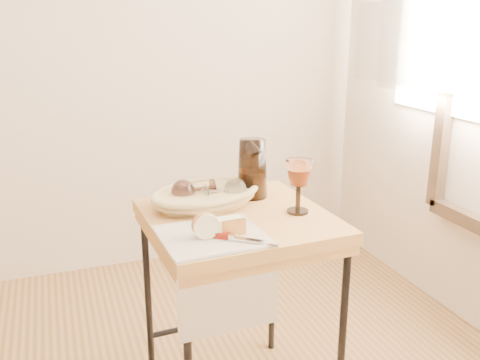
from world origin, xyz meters
name	(u,v)px	position (x,y,z in m)	size (l,w,h in m)	color
wall_back	(10,10)	(0.00, 1.80, 1.35)	(3.60, 0.00, 2.70)	beige
side_table	(238,314)	(0.65, 0.53, 0.36)	(0.56, 0.56, 0.71)	olive
tea_towel	(212,236)	(0.53, 0.38, 0.72)	(0.29, 0.26, 0.01)	beige
bread_basket	(206,197)	(0.59, 0.65, 0.74)	(0.35, 0.24, 0.05)	tan
goblet_lying_a	(196,189)	(0.56, 0.67, 0.77)	(0.13, 0.08, 0.08)	brown
goblet_lying_b	(223,191)	(0.64, 0.63, 0.76)	(0.12, 0.07, 0.07)	white
pitcher	(252,168)	(0.76, 0.68, 0.82)	(0.15, 0.23, 0.24)	black
wine_goblet	(298,186)	(0.84, 0.48, 0.80)	(0.09, 0.09, 0.18)	white
apple_half	(205,224)	(0.50, 0.38, 0.76)	(0.08, 0.04, 0.07)	red
apple_wedge	(228,226)	(0.57, 0.37, 0.74)	(0.07, 0.04, 0.05)	#FFF5BC
table_knife	(235,237)	(0.58, 0.32, 0.73)	(0.23, 0.02, 0.02)	silver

